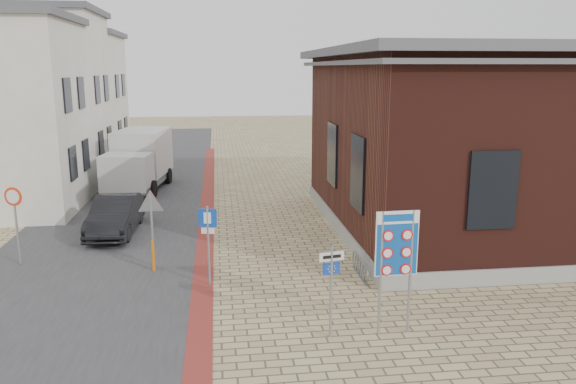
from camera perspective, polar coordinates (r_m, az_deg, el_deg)
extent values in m
plane|color=tan|center=(14.64, -0.81, -12.05)|extent=(120.00, 120.00, 0.00)
cube|color=#38383A|center=(29.16, -15.01, 0.04)|extent=(7.00, 60.00, 0.02)
cube|color=maroon|center=(24.02, -8.26, -2.27)|extent=(0.60, 40.00, 0.02)
cube|color=gray|center=(23.52, 19.50, -2.60)|extent=(12.15, 12.15, 0.50)
cube|color=#411A15|center=(22.93, 20.09, 5.27)|extent=(12.00, 12.00, 6.00)
cube|color=#525257|center=(22.79, 20.70, 13.14)|extent=(13.00, 13.00, 0.30)
cube|color=#525257|center=(22.78, 20.62, 12.14)|extent=(12.70, 12.70, 0.15)
cube|color=black|center=(18.10, 7.14, 1.95)|extent=(0.12, 1.60, 2.40)
cube|color=black|center=(21.94, 4.57, 3.85)|extent=(0.12, 1.60, 2.40)
cube|color=black|center=(16.39, 20.08, 0.18)|extent=(1.40, 0.12, 2.20)
cube|color=black|center=(25.07, -21.02, 2.75)|extent=(0.10, 1.10, 1.40)
cube|color=black|center=(27.38, -19.87, 3.60)|extent=(0.10, 1.10, 1.40)
cube|color=black|center=(24.79, -21.53, 9.14)|extent=(0.10, 1.10, 1.40)
cube|color=black|center=(27.13, -20.31, 9.45)|extent=(0.10, 1.10, 1.40)
cube|color=beige|center=(32.69, -24.45, 8.44)|extent=(7.00, 6.00, 8.80)
cube|color=#525257|center=(32.78, -25.19, 16.38)|extent=(7.40, 6.40, 0.30)
cube|color=black|center=(30.87, -18.46, 4.63)|extent=(0.10, 1.10, 1.40)
cube|color=black|center=(33.21, -17.68, 5.19)|extent=(0.10, 1.10, 1.40)
cube|color=black|center=(30.64, -18.82, 9.82)|extent=(0.10, 1.10, 1.40)
cube|color=black|center=(33.00, -18.00, 10.01)|extent=(0.10, 1.10, 1.40)
cube|color=beige|center=(38.49, -21.81, 8.51)|extent=(7.00, 6.00, 8.00)
cube|color=#525257|center=(38.49, -22.32, 14.67)|extent=(7.40, 6.40, 0.30)
cube|color=black|center=(36.73, -16.70, 5.90)|extent=(0.10, 1.10, 1.40)
cube|color=black|center=(39.09, -16.14, 6.30)|extent=(0.10, 1.10, 1.40)
cube|color=black|center=(36.54, -16.97, 10.26)|extent=(0.10, 1.10, 1.40)
cube|color=black|center=(38.91, -16.39, 10.40)|extent=(0.10, 1.10, 1.40)
torus|color=slate|center=(16.45, 7.85, -8.28)|extent=(0.04, 0.60, 0.60)
torus|color=slate|center=(16.72, 7.59, -7.92)|extent=(0.04, 0.60, 0.60)
torus|color=slate|center=(16.99, 7.33, -7.57)|extent=(0.04, 0.60, 0.60)
torus|color=slate|center=(17.27, 7.08, -7.24)|extent=(0.04, 0.60, 0.60)
torus|color=slate|center=(17.54, 6.84, -6.91)|extent=(0.04, 0.60, 0.60)
cube|color=slate|center=(17.08, 7.30, -8.39)|extent=(0.08, 1.60, 0.04)
imported|color=black|center=(21.96, -17.12, -2.27)|extent=(1.66, 4.28, 1.39)
cube|color=slate|center=(29.47, -14.86, 1.09)|extent=(2.94, 5.88, 0.26)
cube|color=silver|center=(27.45, -16.04, 1.98)|extent=(2.41, 2.06, 1.67)
cube|color=black|center=(26.66, -16.55, 2.33)|extent=(1.97, 0.35, 0.83)
cube|color=silver|center=(30.13, -14.54, 3.97)|extent=(2.79, 4.03, 2.29)
cylinder|color=black|center=(28.24, -17.88, 0.31)|extent=(0.37, 0.86, 0.83)
cylinder|color=black|center=(27.62, -13.57, 0.30)|extent=(0.37, 0.86, 0.83)
cylinder|color=black|center=(31.35, -15.98, 1.59)|extent=(0.37, 0.86, 0.83)
cylinder|color=black|center=(30.80, -12.08, 1.61)|extent=(0.37, 0.86, 0.83)
cylinder|color=gray|center=(13.10, 9.39, -8.24)|extent=(0.07, 0.07, 2.96)
cylinder|color=gray|center=(13.34, 12.32, -7.98)|extent=(0.07, 0.07, 2.96)
cube|color=white|center=(12.98, 11.00, -5.16)|extent=(1.01, 0.08, 1.52)
cube|color=#0D49A5|center=(12.98, 11.00, -5.16)|extent=(0.97, 0.09, 1.48)
cube|color=white|center=(12.81, 11.11, -2.55)|extent=(0.97, 0.09, 0.29)
cylinder|color=gray|center=(12.98, 4.39, -10.12)|extent=(0.07, 0.07, 2.19)
cube|color=silver|center=(12.68, 4.45, -6.54)|extent=(0.59, 0.14, 0.21)
cube|color=#0F38B7|center=(12.78, 4.43, -7.75)|extent=(0.40, 0.11, 0.27)
cylinder|color=gray|center=(16.01, -8.08, -5.51)|extent=(0.07, 0.07, 2.33)
cube|color=#0E41A8|center=(15.77, -8.18, -2.61)|extent=(0.51, 0.14, 0.51)
cube|color=white|center=(15.87, -8.14, -3.91)|extent=(0.37, 0.12, 0.17)
cylinder|color=gray|center=(17.55, -13.62, -4.01)|extent=(0.07, 0.07, 2.40)
cylinder|color=gray|center=(19.42, -25.84, -3.19)|extent=(0.07, 0.07, 2.50)
cylinder|color=red|center=(19.20, -26.12, -0.41)|extent=(0.57, 0.21, 0.59)
cylinder|color=orange|center=(17.63, -13.53, -6.35)|extent=(0.11, 0.11, 0.98)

